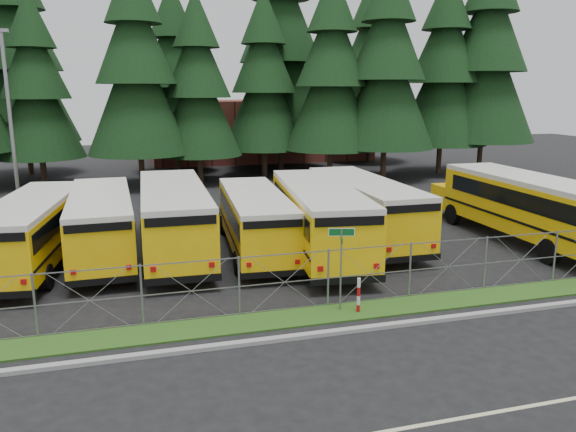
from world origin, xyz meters
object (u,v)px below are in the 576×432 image
object	(u,v)px
bus_2	(102,225)
bus_5	(317,219)
bus_4	(254,222)
striped_bollard	(359,296)
bus_6	(361,210)
bus_east	(522,209)
bus_1	(36,232)
street_sign	(341,252)
bus_3	(174,219)
light_standard	(10,121)

from	to	relation	value
bus_2	bus_5	world-z (taller)	bus_5
bus_2	bus_5	size ratio (longest dim) A/B	0.92
bus_4	striped_bollard	world-z (taller)	bus_4
bus_5	bus_6	bearing A→B (deg)	36.74
bus_2	bus_east	world-z (taller)	bus_east
bus_1	bus_4	world-z (taller)	bus_1
bus_4	street_sign	distance (m)	7.67
bus_1	bus_2	size ratio (longest dim) A/B	1.00
bus_2	street_sign	size ratio (longest dim) A/B	3.85
bus_2	bus_east	xyz separation A→B (m)	(19.15, -2.67, 0.16)
bus_east	bus_3	bearing A→B (deg)	171.99
bus_3	street_sign	xyz separation A→B (m)	(4.67, -8.25, 0.49)
striped_bollard	light_standard	bearing A→B (deg)	126.91
bus_3	light_standard	distance (m)	12.10
bus_5	bus_1	bearing A→B (deg)	179.99
bus_2	bus_east	bearing A→B (deg)	-9.64
bus_east	bus_5	bearing A→B (deg)	176.28
bus_1	bus_east	world-z (taller)	bus_east
bus_1	light_standard	xyz separation A→B (m)	(-2.08, 8.75, 4.08)
bus_3	bus_5	size ratio (longest dim) A/B	1.00
bus_4	bus_east	size ratio (longest dim) A/B	0.87
light_standard	bus_6	bearing A→B (deg)	-27.36
bus_east	light_standard	xyz separation A→B (m)	(-23.79, 10.86, 3.92)
bus_4	light_standard	size ratio (longest dim) A/B	1.03
bus_4	bus_1	bearing A→B (deg)	-178.65
striped_bollard	bus_east	bearing A→B (deg)	29.56
bus_3	bus_4	distance (m)	3.54
bus_4	bus_6	bearing A→B (deg)	11.01
bus_1	bus_5	xyz separation A→B (m)	(11.66, -1.40, 0.12)
striped_bollard	bus_4	bearing A→B (deg)	102.21
bus_4	bus_east	world-z (taller)	bus_east
bus_6	striped_bollard	size ratio (longest dim) A/B	9.42
bus_4	bus_5	size ratio (longest dim) A/B	0.89
bus_5	striped_bollard	distance (m)	7.05
bus_2	bus_3	world-z (taller)	bus_3
bus_1	light_standard	distance (m)	9.87
bus_4	bus_6	xyz separation A→B (m)	(5.39, 0.65, 0.11)
bus_6	bus_4	bearing A→B (deg)	-172.53
bus_6	bus_5	bearing A→B (deg)	-149.46
bus_1	striped_bollard	world-z (taller)	bus_1
bus_1	bus_4	size ratio (longest dim) A/B	1.04
bus_4	bus_5	distance (m)	2.79
bus_5	street_sign	xyz separation A→B (m)	(-1.41, -6.60, 0.49)
bus_4	bus_east	distance (m)	12.78
bus_4	bus_3	bearing A→B (deg)	172.71
striped_bollard	bus_6	bearing A→B (deg)	66.63
bus_east	bus_4	bearing A→B (deg)	172.85
bus_4	light_standard	bearing A→B (deg)	144.59
bus_1	striped_bollard	bearing A→B (deg)	-30.76
street_sign	light_standard	xyz separation A→B (m)	(-12.33, 16.74, 3.47)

